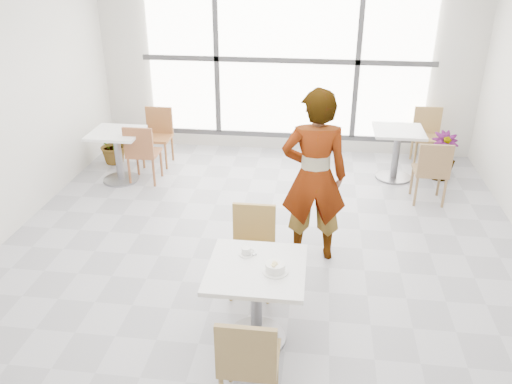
# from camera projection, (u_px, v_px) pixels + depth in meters

# --- Properties ---
(floor) EXTENTS (7.00, 7.00, 0.00)m
(floor) POSITION_uv_depth(u_px,v_px,m) (259.00, 263.00, 5.57)
(floor) COLOR #9E9EA5
(floor) RESTS_ON ground
(wall_back) EXTENTS (6.00, 0.00, 6.00)m
(wall_back) POSITION_uv_depth(u_px,v_px,m) (287.00, 59.00, 8.05)
(wall_back) COLOR silver
(wall_back) RESTS_ON ground
(window) EXTENTS (4.60, 0.07, 2.52)m
(window) POSITION_uv_depth(u_px,v_px,m) (286.00, 60.00, 7.99)
(window) COLOR white
(window) RESTS_ON ground
(main_table) EXTENTS (0.80, 0.80, 0.75)m
(main_table) POSITION_uv_depth(u_px,v_px,m) (257.00, 290.00, 4.28)
(main_table) COLOR silver
(main_table) RESTS_ON ground
(chair_near) EXTENTS (0.42, 0.42, 0.87)m
(chair_near) POSITION_uv_depth(u_px,v_px,m) (248.00, 359.00, 3.59)
(chair_near) COLOR olive
(chair_near) RESTS_ON ground
(chair_far) EXTENTS (0.42, 0.42, 0.87)m
(chair_far) POSITION_uv_depth(u_px,v_px,m) (253.00, 243.00, 4.99)
(chair_far) COLOR olive
(chair_far) RESTS_ON ground
(oatmeal_bowl) EXTENTS (0.21, 0.21, 0.09)m
(oatmeal_bowl) POSITION_uv_depth(u_px,v_px,m) (275.00, 267.00, 4.09)
(oatmeal_bowl) COLOR white
(oatmeal_bowl) RESTS_ON main_table
(coffee_cup) EXTENTS (0.16, 0.13, 0.07)m
(coffee_cup) POSITION_uv_depth(u_px,v_px,m) (247.00, 251.00, 4.33)
(coffee_cup) COLOR white
(coffee_cup) RESTS_ON main_table
(person) EXTENTS (0.73, 0.52, 1.89)m
(person) POSITION_uv_depth(u_px,v_px,m) (314.00, 177.00, 5.32)
(person) COLOR black
(person) RESTS_ON ground
(bg_table_left) EXTENTS (0.70, 0.70, 0.75)m
(bg_table_left) POSITION_uv_depth(u_px,v_px,m) (118.00, 149.00, 7.32)
(bg_table_left) COLOR white
(bg_table_left) RESTS_ON ground
(bg_table_right) EXTENTS (0.70, 0.70, 0.75)m
(bg_table_right) POSITION_uv_depth(u_px,v_px,m) (397.00, 147.00, 7.40)
(bg_table_right) COLOR silver
(bg_table_right) RESTS_ON ground
(bg_chair_left_near) EXTENTS (0.42, 0.42, 0.87)m
(bg_chair_left_near) POSITION_uv_depth(u_px,v_px,m) (142.00, 150.00, 7.24)
(bg_chair_left_near) COLOR brown
(bg_chair_left_near) RESTS_ON ground
(bg_chair_left_far) EXTENTS (0.42, 0.42, 0.87)m
(bg_chair_left_far) POSITION_uv_depth(u_px,v_px,m) (158.00, 132.00, 7.96)
(bg_chair_left_far) COLOR #995E32
(bg_chair_left_far) RESTS_ON ground
(bg_chair_right_near) EXTENTS (0.42, 0.42, 0.87)m
(bg_chair_right_near) POSITION_uv_depth(u_px,v_px,m) (432.00, 169.00, 6.65)
(bg_chair_right_near) COLOR olive
(bg_chair_right_near) RESTS_ON ground
(bg_chair_right_far) EXTENTS (0.42, 0.42, 0.87)m
(bg_chair_right_far) POSITION_uv_depth(u_px,v_px,m) (427.00, 132.00, 7.96)
(bg_chair_right_far) COLOR #A47E49
(bg_chair_right_far) RESTS_ON ground
(plant_left) EXTENTS (0.70, 0.65, 0.64)m
(plant_left) POSITION_uv_depth(u_px,v_px,m) (114.00, 144.00, 8.01)
(plant_left) COLOR #497642
(plant_left) RESTS_ON ground
(plant_right) EXTENTS (0.43, 0.43, 0.70)m
(plant_right) POSITION_uv_depth(u_px,v_px,m) (442.00, 156.00, 7.47)
(plant_right) COLOR #3B7035
(plant_right) RESTS_ON ground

